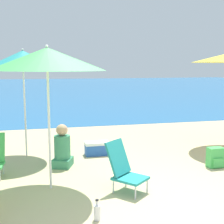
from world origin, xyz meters
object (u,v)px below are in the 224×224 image
at_px(beach_chair_teal, 124,167).
at_px(backpack_green, 215,158).
at_px(water_bottle, 97,212).
at_px(cooler_box, 97,148).
at_px(person_seated_near, 62,149).
at_px(beach_umbrella_green, 47,59).
at_px(beach_umbrella_teal, 23,59).

height_order(beach_chair_teal, backpack_green, beach_chair_teal).
xyz_separation_m(water_bottle, cooler_box, (0.56, 2.85, 0.04)).
distance_m(person_seated_near, backpack_green, 2.92).
bearing_deg(beach_umbrella_green, beach_umbrella_teal, 101.84).
relative_size(beach_umbrella_teal, beach_umbrella_green, 1.02).
height_order(beach_umbrella_green, beach_chair_teal, beach_umbrella_green).
height_order(water_bottle, cooler_box, cooler_box).
xyz_separation_m(beach_umbrella_teal, beach_chair_teal, (1.50, -2.36, -1.67)).
xyz_separation_m(person_seated_near, cooler_box, (0.80, 0.62, -0.19)).
bearing_deg(cooler_box, water_bottle, -101.14).
bearing_deg(backpack_green, beach_chair_teal, -161.28).
relative_size(backpack_green, water_bottle, 1.41).
bearing_deg(water_bottle, person_seated_near, 95.98).
relative_size(beach_umbrella_teal, cooler_box, 4.29).
xyz_separation_m(beach_umbrella_green, cooler_box, (1.07, 1.66, -1.86)).
distance_m(beach_umbrella_green, beach_chair_teal, 2.00).
bearing_deg(beach_chair_teal, cooler_box, 50.06).
distance_m(beach_umbrella_teal, backpack_green, 4.31).
bearing_deg(beach_umbrella_teal, person_seated_near, -53.64).
distance_m(beach_umbrella_teal, cooler_box, 2.43).
bearing_deg(water_bottle, beach_umbrella_teal, 106.25).
relative_size(person_seated_near, water_bottle, 3.05).
bearing_deg(backpack_green, beach_umbrella_teal, 154.41).
distance_m(beach_umbrella_green, water_bottle, 2.30).
bearing_deg(beach_umbrella_teal, cooler_box, -12.09).
relative_size(beach_umbrella_green, cooler_box, 4.20).
distance_m(beach_umbrella_teal, water_bottle, 3.83).
height_order(person_seated_near, water_bottle, person_seated_near).
bearing_deg(beach_chair_teal, beach_umbrella_green, 120.53).
bearing_deg(beach_umbrella_green, water_bottle, -66.83).
height_order(beach_umbrella_teal, cooler_box, beach_umbrella_teal).
xyz_separation_m(beach_chair_teal, backpack_green, (2.00, 0.68, -0.19)).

